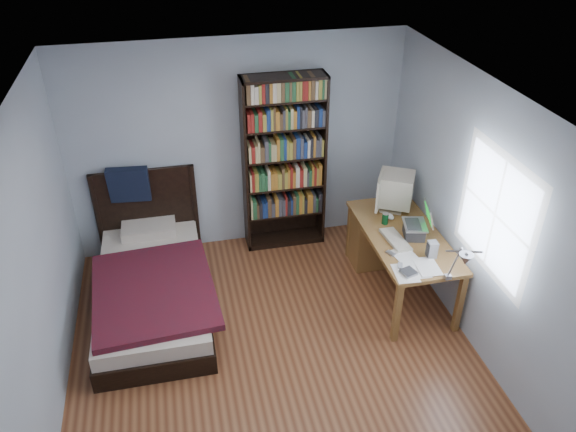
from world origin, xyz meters
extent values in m
plane|color=brown|center=(0.00, 0.00, 0.00)|extent=(4.20, 4.20, 0.00)
plane|color=white|center=(0.00, 0.00, 2.50)|extent=(4.20, 4.20, 0.00)
cube|color=#9CA8B7|center=(0.00, 2.10, 1.25)|extent=(3.80, 0.04, 2.50)
cube|color=#9CA8B7|center=(-1.90, 0.00, 1.25)|extent=(0.04, 4.20, 2.50)
cube|color=#9CA8B7|center=(1.90, 0.00, 1.25)|extent=(0.04, 4.20, 2.50)
cube|color=white|center=(1.89, -0.15, 1.45)|extent=(0.01, 1.14, 1.14)
cube|color=white|center=(1.88, -0.15, 1.45)|extent=(0.01, 1.00, 1.00)
cube|color=brown|center=(1.50, 0.73, 0.71)|extent=(0.75, 1.55, 0.04)
cube|color=brown|center=(1.18, 0.01, 0.34)|extent=(0.06, 0.06, 0.69)
cube|color=brown|center=(1.83, 0.01, 0.34)|extent=(0.06, 0.06, 0.69)
cube|color=brown|center=(1.18, 1.46, 0.34)|extent=(0.06, 0.06, 0.69)
cube|color=brown|center=(1.83, 1.46, 0.34)|extent=(0.06, 0.06, 0.69)
cube|color=brown|center=(1.50, 1.29, 0.34)|extent=(0.69, 0.40, 0.68)
cube|color=#BCB29C|center=(1.56, 1.23, 0.74)|extent=(0.31, 0.29, 0.03)
cylinder|color=#BCB29C|center=(1.56, 1.23, 0.79)|extent=(0.09, 0.09, 0.06)
cube|color=#BCB29C|center=(1.59, 1.23, 0.99)|extent=(0.49, 0.48, 0.35)
cube|color=#BAB39B|center=(1.40, 1.23, 0.99)|extent=(0.20, 0.34, 0.37)
cube|color=#3B92D6|center=(1.39, 1.23, 0.99)|extent=(0.14, 0.25, 0.24)
cube|color=#2D2D30|center=(1.58, 0.67, 0.80)|extent=(0.25, 0.27, 0.13)
cube|color=#AEAEB2|center=(1.58, 0.67, 0.87)|extent=(0.29, 0.34, 0.02)
cube|color=#2D2D30|center=(1.56, 0.67, 0.88)|extent=(0.19, 0.26, 0.00)
cube|color=#AEAEB2|center=(1.72, 0.67, 0.99)|extent=(0.14, 0.30, 0.21)
cube|color=#0CBF26|center=(1.71, 0.67, 0.99)|extent=(0.10, 0.25, 0.16)
cube|color=#99999E|center=(1.61, -0.05, 0.75)|extent=(0.06, 0.05, 0.04)
cylinder|color=#99999E|center=(1.61, -0.11, 0.96)|extent=(0.02, 0.14, 0.39)
cylinder|color=#99999E|center=(1.54, -0.32, 1.24)|extent=(0.16, 0.32, 0.19)
cone|color=#99999E|center=(1.47, -0.47, 1.28)|extent=(0.12, 0.12, 0.10)
cube|color=#BAB39B|center=(1.37, 0.63, 0.74)|extent=(0.21, 0.44, 0.04)
cube|color=gray|center=(1.61, 0.30, 0.82)|extent=(0.09, 0.09, 0.18)
cylinder|color=#083A16|center=(1.38, 0.97, 0.79)|extent=(0.07, 0.07, 0.12)
ellipsoid|color=silver|center=(1.48, 1.06, 0.75)|extent=(0.07, 0.13, 0.04)
cube|color=#AEAEB2|center=(1.24, 0.43, 0.74)|extent=(0.09, 0.11, 0.02)
cube|color=gray|center=(1.25, 0.22, 0.74)|extent=(0.07, 0.10, 0.02)
cube|color=gray|center=(1.29, 0.10, 0.74)|extent=(0.16, 0.16, 0.03)
cube|color=black|center=(0.04, 1.94, 1.05)|extent=(0.03, 0.30, 2.10)
cube|color=black|center=(0.96, 1.94, 1.05)|extent=(0.03, 0.30, 2.10)
cube|color=black|center=(0.50, 1.94, 2.08)|extent=(0.94, 0.30, 0.03)
cube|color=black|center=(0.50, 1.94, 0.03)|extent=(0.94, 0.30, 0.06)
cube|color=black|center=(0.50, 2.08, 1.05)|extent=(0.94, 0.02, 2.10)
cube|color=olive|center=(0.50, 1.92, 1.08)|extent=(0.86, 0.22, 1.90)
cube|color=black|center=(-1.10, 1.05, 0.11)|extent=(1.11, 2.21, 0.22)
cube|color=beige|center=(-1.10, 1.05, 0.30)|extent=(1.07, 2.15, 0.16)
cube|color=maroon|center=(-1.07, 0.78, 0.41)|extent=(1.25, 1.50, 0.07)
cube|color=beige|center=(-1.10, 1.90, 0.43)|extent=(0.61, 0.39, 0.12)
cube|color=black|center=(-1.10, 2.06, 0.55)|extent=(1.16, 0.05, 1.10)
cylinder|color=black|center=(-1.65, 2.04, 0.55)|extent=(0.06, 0.06, 1.10)
cylinder|color=black|center=(-0.55, 2.04, 0.55)|extent=(0.06, 0.06, 1.10)
cube|color=black|center=(-1.25, 2.03, 0.95)|extent=(0.46, 0.20, 0.43)
camera|label=1|loc=(-0.72, -3.71, 3.96)|focal=35.00mm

